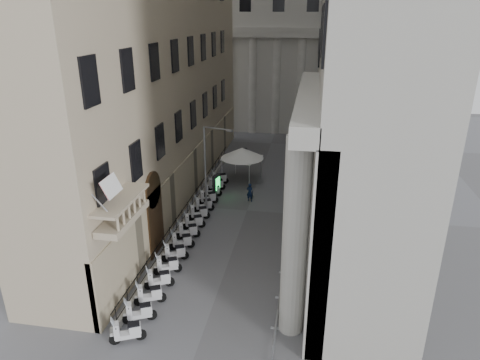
{
  "coord_description": "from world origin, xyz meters",
  "views": [
    {
      "loc": [
        4.66,
        -11.47,
        14.77
      ],
      "look_at": [
        0.25,
        14.38,
        4.5
      ],
      "focal_mm": 32.0,
      "sensor_mm": 36.0,
      "label": 1
    }
  ],
  "objects_px": {
    "security_tent": "(239,152)",
    "pedestrian_b": "(295,144)",
    "scooter_0": "(129,342)",
    "info_kiosk": "(217,185)",
    "pedestrian_a": "(250,192)",
    "street_lamp": "(208,166)"
  },
  "relations": [
    {
      "from": "scooter_0",
      "to": "info_kiosk",
      "type": "relative_size",
      "value": 0.77
    },
    {
      "from": "security_tent",
      "to": "pedestrian_b",
      "type": "distance_m",
      "value": 10.85
    },
    {
      "from": "scooter_0",
      "to": "security_tent",
      "type": "distance_m",
      "value": 22.61
    },
    {
      "from": "scooter_0",
      "to": "info_kiosk",
      "type": "xyz_separation_m",
      "value": [
        0.34,
        17.91,
        0.98
      ]
    },
    {
      "from": "security_tent",
      "to": "street_lamp",
      "type": "distance_m",
      "value": 8.83
    },
    {
      "from": "scooter_0",
      "to": "pedestrian_b",
      "type": "xyz_separation_m",
      "value": [
        6.37,
        31.96,
        0.92
      ]
    },
    {
      "from": "info_kiosk",
      "to": "pedestrian_a",
      "type": "relative_size",
      "value": 1.22
    },
    {
      "from": "pedestrian_b",
      "to": "scooter_0",
      "type": "bearing_deg",
      "value": 110.16
    },
    {
      "from": "pedestrian_a",
      "to": "pedestrian_b",
      "type": "distance_m",
      "value": 14.96
    },
    {
      "from": "scooter_0",
      "to": "pedestrian_b",
      "type": "bearing_deg",
      "value": -35.95
    },
    {
      "from": "info_kiosk",
      "to": "pedestrian_a",
      "type": "bearing_deg",
      "value": 4.53
    },
    {
      "from": "street_lamp",
      "to": "pedestrian_a",
      "type": "relative_size",
      "value": 4.52
    },
    {
      "from": "scooter_0",
      "to": "info_kiosk",
      "type": "height_order",
      "value": "info_kiosk"
    },
    {
      "from": "street_lamp",
      "to": "info_kiosk",
      "type": "xyz_separation_m",
      "value": [
        -0.37,
        4.16,
        -3.27
      ]
    },
    {
      "from": "scooter_0",
      "to": "info_kiosk",
      "type": "bearing_deg",
      "value": -25.75
    },
    {
      "from": "street_lamp",
      "to": "pedestrian_a",
      "type": "xyz_separation_m",
      "value": [
        2.62,
        3.57,
        -3.45
      ]
    },
    {
      "from": "street_lamp",
      "to": "info_kiosk",
      "type": "bearing_deg",
      "value": 110.05
    },
    {
      "from": "pedestrian_a",
      "to": "scooter_0",
      "type": "bearing_deg",
      "value": 92.77
    },
    {
      "from": "street_lamp",
      "to": "pedestrian_b",
      "type": "height_order",
      "value": "street_lamp"
    },
    {
      "from": "info_kiosk",
      "to": "street_lamp",
      "type": "bearing_deg",
      "value": -69.2
    },
    {
      "from": "scooter_0",
      "to": "security_tent",
      "type": "relative_size",
      "value": 0.38
    },
    {
      "from": "info_kiosk",
      "to": "pedestrian_b",
      "type": "height_order",
      "value": "info_kiosk"
    }
  ]
}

